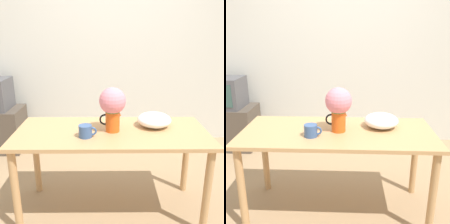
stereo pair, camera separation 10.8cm
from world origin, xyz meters
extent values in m
plane|color=#9E7F5B|center=(0.00, 0.00, 0.00)|extent=(12.00, 12.00, 0.00)
cube|color=silver|center=(0.00, 1.63, 1.30)|extent=(8.00, 0.05, 2.60)
cube|color=tan|center=(-0.04, -0.02, 0.75)|extent=(1.58, 0.70, 0.03)
cylinder|color=tan|center=(-0.77, -0.31, 0.37)|extent=(0.06, 0.06, 0.73)
cylinder|color=tan|center=(0.69, -0.31, 0.37)|extent=(0.06, 0.06, 0.73)
cylinder|color=tan|center=(-0.77, 0.28, 0.37)|extent=(0.06, 0.06, 0.73)
cylinder|color=tan|center=(0.69, 0.28, 0.37)|extent=(0.06, 0.06, 0.73)
cylinder|color=#E05619|center=(-0.03, -0.02, 0.85)|extent=(0.11, 0.11, 0.18)
cone|color=#E05619|center=(0.01, -0.02, 0.92)|extent=(0.04, 0.04, 0.05)
torus|color=black|center=(-0.09, -0.02, 0.86)|extent=(0.09, 0.01, 0.09)
sphere|color=#3D7033|center=(-0.03, -0.02, 0.98)|extent=(0.16, 0.16, 0.16)
sphere|color=pink|center=(-0.03, -0.02, 1.02)|extent=(0.21, 0.21, 0.21)
cylinder|color=#385689|center=(-0.25, -0.14, 0.81)|extent=(0.10, 0.10, 0.10)
torus|color=#385689|center=(-0.19, -0.14, 0.81)|extent=(0.07, 0.01, 0.07)
ellipsoid|color=white|center=(0.32, 0.09, 0.82)|extent=(0.29, 0.29, 0.12)
camera|label=1|loc=(-0.06, -2.02, 1.56)|focal=42.00mm
camera|label=2|loc=(0.05, -2.02, 1.56)|focal=42.00mm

